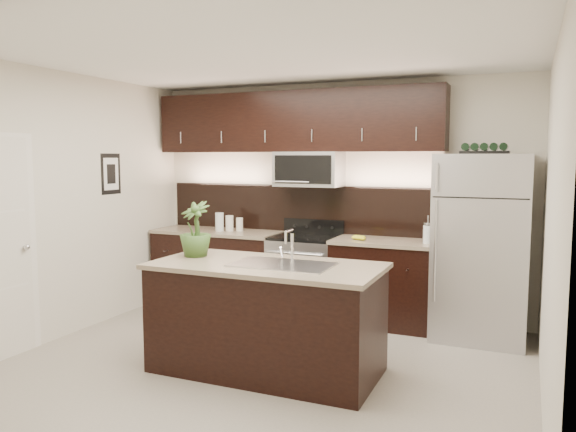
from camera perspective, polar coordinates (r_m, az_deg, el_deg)
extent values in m
plane|color=gray|center=(5.11, -2.75, -15.09)|extent=(4.50, 4.50, 0.00)
cube|color=beige|center=(6.64, 4.77, 1.76)|extent=(4.50, 0.02, 2.70)
cube|color=beige|center=(3.14, -19.11, -3.30)|extent=(4.50, 0.02, 2.70)
cube|color=beige|center=(6.12, -22.12, 0.98)|extent=(0.02, 4.00, 2.70)
cube|color=beige|center=(4.31, 25.13, -1.08)|extent=(0.02, 4.00, 2.70)
cube|color=white|center=(4.85, -2.91, 16.23)|extent=(4.50, 4.00, 0.02)
sphere|color=silver|center=(5.80, -25.00, -2.88)|extent=(0.06, 0.06, 0.06)
cube|color=black|center=(6.64, -17.53, 4.10)|extent=(0.01, 0.32, 0.46)
cube|color=white|center=(6.64, -17.51, 4.10)|extent=(0.00, 0.24, 0.36)
cube|color=black|center=(7.07, -7.11, -5.38)|extent=(1.57, 0.62, 0.90)
cube|color=black|center=(6.29, 9.99, -6.85)|extent=(1.16, 0.62, 0.90)
cube|color=#B2B2B7|center=(6.57, 1.76, -6.21)|extent=(0.76, 0.62, 0.90)
cube|color=black|center=(6.48, 1.77, -2.19)|extent=(0.76, 0.60, 0.03)
cube|color=tan|center=(6.99, -7.16, -1.60)|extent=(1.59, 0.65, 0.04)
cube|color=tan|center=(6.20, 10.07, -2.61)|extent=(1.18, 0.65, 0.04)
cube|color=black|center=(6.80, 1.08, 0.78)|extent=(3.49, 0.02, 0.56)
cube|color=#B2B2B7|center=(6.52, 2.15, 4.78)|extent=(0.76, 0.40, 0.40)
cube|color=black|center=(6.64, 0.60, 9.55)|extent=(3.49, 0.33, 0.70)
cube|color=black|center=(4.89, -2.20, -10.50)|extent=(1.90, 0.90, 0.90)
cube|color=tan|center=(4.78, -2.22, -5.09)|extent=(1.96, 0.96, 0.04)
cube|color=silver|center=(4.71, -0.57, -4.92)|extent=(0.84, 0.50, 0.01)
cylinder|color=silver|center=(4.88, 0.42, -3.17)|extent=(0.03, 0.03, 0.24)
cylinder|color=silver|center=(4.80, 0.10, -1.53)|extent=(0.02, 0.14, 0.02)
cylinder|color=silver|center=(4.74, -0.23, -2.23)|extent=(0.02, 0.02, 0.10)
cube|color=#B2B2B7|center=(6.00, 19.04, -3.00)|extent=(0.90, 0.81, 1.87)
cube|color=black|center=(5.93, 19.36, 6.11)|extent=(0.46, 0.29, 0.03)
cylinder|color=black|center=(5.94, 17.67, 6.68)|extent=(0.08, 0.26, 0.08)
cylinder|color=black|center=(5.93, 18.52, 6.66)|extent=(0.08, 0.26, 0.08)
cylinder|color=black|center=(5.93, 19.37, 6.63)|extent=(0.08, 0.26, 0.08)
cylinder|color=black|center=(5.92, 20.23, 6.60)|extent=(0.08, 0.26, 0.08)
cylinder|color=black|center=(5.92, 21.08, 6.57)|extent=(0.08, 0.26, 0.08)
imported|color=#345421|center=(5.15, -9.40, -1.31)|extent=(0.33, 0.33, 0.50)
cylinder|color=silver|center=(6.90, -6.98, -0.58)|extent=(0.10, 0.10, 0.23)
cylinder|color=silver|center=(6.89, -5.96, -0.74)|extent=(0.09, 0.09, 0.19)
cylinder|color=silver|center=(6.89, -4.94, -0.85)|extent=(0.08, 0.08, 0.16)
cylinder|color=silver|center=(6.05, 14.00, -1.81)|extent=(0.09, 0.09, 0.19)
cylinder|color=silver|center=(6.04, 14.03, -0.83)|extent=(0.10, 0.10, 0.02)
cylinder|color=silver|center=(6.03, 14.04, -0.38)|extent=(0.01, 0.01, 0.08)
ellipsoid|color=yellow|center=(6.20, 6.98, -2.14)|extent=(0.21, 0.19, 0.05)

